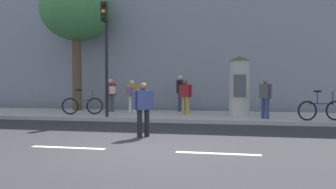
{
  "coord_description": "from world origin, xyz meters",
  "views": [
    {
      "loc": [
        1.9,
        -6.8,
        1.48
      ],
      "look_at": [
        0.27,
        2.0,
        1.18
      ],
      "focal_mm": 34.17,
      "sensor_mm": 36.0,
      "label": 1
    }
  ],
  "objects_px": {
    "pedestrian_with_backpack": "(185,94)",
    "bicycle_leaning": "(321,110)",
    "street_tree": "(76,12)",
    "pedestrian_tallest": "(143,105)",
    "pedestrian_with_bag": "(180,90)",
    "pedestrian_near_pole": "(265,96)",
    "bicycle_upright": "(82,105)",
    "pedestrian_in_light_jacket": "(111,93)",
    "poster_column": "(239,86)",
    "traffic_light": "(105,41)",
    "pedestrian_in_red_top": "(132,93)"
  },
  "relations": [
    {
      "from": "poster_column",
      "to": "bicycle_upright",
      "type": "distance_m",
      "value": 6.76
    },
    {
      "from": "pedestrian_near_pole",
      "to": "bicycle_upright",
      "type": "height_order",
      "value": "pedestrian_near_pole"
    },
    {
      "from": "pedestrian_with_backpack",
      "to": "pedestrian_near_pole",
      "type": "bearing_deg",
      "value": -19.07
    },
    {
      "from": "pedestrian_with_backpack",
      "to": "pedestrian_in_light_jacket",
      "type": "distance_m",
      "value": 3.69
    },
    {
      "from": "pedestrian_in_light_jacket",
      "to": "pedestrian_with_backpack",
      "type": "bearing_deg",
      "value": -9.92
    },
    {
      "from": "pedestrian_with_bag",
      "to": "pedestrian_with_backpack",
      "type": "distance_m",
      "value": 1.62
    },
    {
      "from": "pedestrian_with_bag",
      "to": "pedestrian_near_pole",
      "type": "xyz_separation_m",
      "value": [
        3.66,
        -2.65,
        -0.15
      ]
    },
    {
      "from": "pedestrian_in_red_top",
      "to": "street_tree",
      "type": "bearing_deg",
      "value": 164.36
    },
    {
      "from": "pedestrian_tallest",
      "to": "pedestrian_in_light_jacket",
      "type": "relative_size",
      "value": 0.97
    },
    {
      "from": "pedestrian_with_backpack",
      "to": "pedestrian_near_pole",
      "type": "relative_size",
      "value": 0.98
    },
    {
      "from": "pedestrian_in_light_jacket",
      "to": "pedestrian_tallest",
      "type": "bearing_deg",
      "value": -61.58
    },
    {
      "from": "traffic_light",
      "to": "street_tree",
      "type": "distance_m",
      "value": 4.28
    },
    {
      "from": "pedestrian_in_light_jacket",
      "to": "pedestrian_with_bag",
      "type": "bearing_deg",
      "value": 15.86
    },
    {
      "from": "pedestrian_near_pole",
      "to": "bicycle_leaning",
      "type": "height_order",
      "value": "pedestrian_near_pole"
    },
    {
      "from": "traffic_light",
      "to": "bicycle_upright",
      "type": "xyz_separation_m",
      "value": [
        -1.44,
        0.92,
        -2.65
      ]
    },
    {
      "from": "traffic_light",
      "to": "bicycle_leaning",
      "type": "relative_size",
      "value": 2.62
    },
    {
      "from": "pedestrian_near_pole",
      "to": "bicycle_leaning",
      "type": "xyz_separation_m",
      "value": [
        1.93,
        -0.24,
        -0.49
      ]
    },
    {
      "from": "pedestrian_in_red_top",
      "to": "pedestrian_with_backpack",
      "type": "bearing_deg",
      "value": -6.46
    },
    {
      "from": "traffic_light",
      "to": "poster_column",
      "type": "distance_m",
      "value": 5.72
    },
    {
      "from": "pedestrian_with_backpack",
      "to": "pedestrian_near_pole",
      "type": "distance_m",
      "value": 3.39
    },
    {
      "from": "bicycle_upright",
      "to": "pedestrian_in_light_jacket",
      "type": "bearing_deg",
      "value": 60.56
    },
    {
      "from": "traffic_light",
      "to": "poster_column",
      "type": "bearing_deg",
      "value": 14.97
    },
    {
      "from": "pedestrian_with_bag",
      "to": "bicycle_leaning",
      "type": "distance_m",
      "value": 6.33
    },
    {
      "from": "pedestrian_tallest",
      "to": "bicycle_upright",
      "type": "distance_m",
      "value": 5.88
    },
    {
      "from": "pedestrian_tallest",
      "to": "bicycle_upright",
      "type": "height_order",
      "value": "pedestrian_tallest"
    },
    {
      "from": "pedestrian_tallest",
      "to": "bicycle_leaning",
      "type": "bearing_deg",
      "value": 33.83
    },
    {
      "from": "street_tree",
      "to": "pedestrian_tallest",
      "type": "height_order",
      "value": "street_tree"
    },
    {
      "from": "traffic_light",
      "to": "pedestrian_tallest",
      "type": "relative_size",
      "value": 3.0
    },
    {
      "from": "pedestrian_in_red_top",
      "to": "bicycle_leaning",
      "type": "relative_size",
      "value": 0.87
    },
    {
      "from": "pedestrian_tallest",
      "to": "pedestrian_near_pole",
      "type": "height_order",
      "value": "pedestrian_near_pole"
    },
    {
      "from": "street_tree",
      "to": "pedestrian_in_light_jacket",
      "type": "height_order",
      "value": "street_tree"
    },
    {
      "from": "poster_column",
      "to": "pedestrian_with_backpack",
      "type": "relative_size",
      "value": 1.65
    },
    {
      "from": "pedestrian_with_backpack",
      "to": "bicycle_leaning",
      "type": "distance_m",
      "value": 5.33
    },
    {
      "from": "poster_column",
      "to": "pedestrian_with_bag",
      "type": "relative_size",
      "value": 1.42
    },
    {
      "from": "pedestrian_tallest",
      "to": "pedestrian_in_light_jacket",
      "type": "xyz_separation_m",
      "value": [
        -3.12,
        5.77,
        0.18
      ]
    },
    {
      "from": "traffic_light",
      "to": "bicycle_upright",
      "type": "height_order",
      "value": "traffic_light"
    },
    {
      "from": "pedestrian_with_bag",
      "to": "bicycle_leaning",
      "type": "relative_size",
      "value": 1.01
    },
    {
      "from": "pedestrian_near_pole",
      "to": "bicycle_upright",
      "type": "distance_m",
      "value": 7.65
    },
    {
      "from": "pedestrian_tallest",
      "to": "pedestrian_with_backpack",
      "type": "xyz_separation_m",
      "value": [
        0.51,
        5.14,
        0.13
      ]
    },
    {
      "from": "pedestrian_with_bag",
      "to": "bicycle_upright",
      "type": "distance_m",
      "value": 4.62
    },
    {
      "from": "bicycle_leaning",
      "to": "bicycle_upright",
      "type": "bearing_deg",
      "value": 176.43
    },
    {
      "from": "traffic_light",
      "to": "bicycle_leaning",
      "type": "distance_m",
      "value": 8.55
    },
    {
      "from": "pedestrian_tallest",
      "to": "pedestrian_with_bag",
      "type": "xyz_separation_m",
      "value": [
        0.06,
        6.68,
        0.3
      ]
    },
    {
      "from": "traffic_light",
      "to": "pedestrian_near_pole",
      "type": "relative_size",
      "value": 2.96
    },
    {
      "from": "pedestrian_with_backpack",
      "to": "bicycle_upright",
      "type": "xyz_separation_m",
      "value": [
        -4.42,
        -0.75,
        -0.48
      ]
    },
    {
      "from": "traffic_light",
      "to": "pedestrian_near_pole",
      "type": "bearing_deg",
      "value": 5.16
    },
    {
      "from": "traffic_light",
      "to": "street_tree",
      "type": "relative_size",
      "value": 0.7
    },
    {
      "from": "pedestrian_near_pole",
      "to": "bicycle_upright",
      "type": "bearing_deg",
      "value": 177.3
    },
    {
      "from": "bicycle_leaning",
      "to": "bicycle_upright",
      "type": "height_order",
      "value": "same"
    },
    {
      "from": "pedestrian_in_red_top",
      "to": "bicycle_leaning",
      "type": "height_order",
      "value": "pedestrian_in_red_top"
    }
  ]
}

